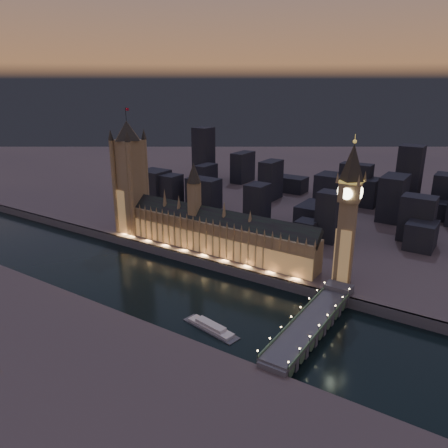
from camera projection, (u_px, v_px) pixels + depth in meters
The scene contains 9 objects.
ground_plane at pixel (180, 287), 342.83m from camera, with size 2000.00×2000.00×0.00m, color black.
north_bank at pixel (369, 171), 754.44m from camera, with size 2000.00×960.00×8.00m, color #4B4044.
embankment_wall at pixel (210, 265), 374.12m from camera, with size 2000.00×2.50×8.00m, color #4F4E57.
palace_of_westminster at pixel (212, 231), 389.94m from camera, with size 202.00×22.35×78.00m.
victoria_tower at pixel (130, 172), 427.44m from camera, with size 31.68×31.68×122.14m.
elizabeth_tower at pixel (349, 204), 313.68m from camera, with size 18.00×18.00×111.72m.
westminster_bridge at pixel (313, 324), 280.38m from camera, with size 19.31×113.00×15.90m.
river_boat at pixel (211, 327), 284.86m from camera, with size 44.42×17.86×4.50m.
city_backdrop at pixel (337, 191), 509.99m from camera, with size 490.19×215.63×78.58m.
Camera 1 is at (198.14, -240.28, 155.52)m, focal length 35.00 mm.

